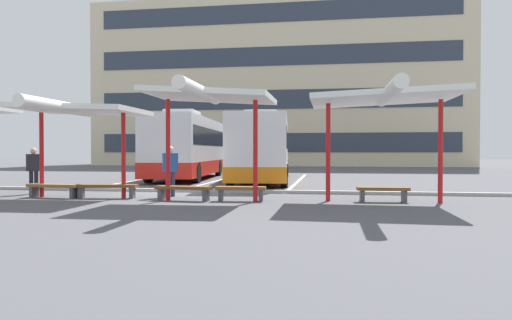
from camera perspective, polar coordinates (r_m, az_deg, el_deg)
ground_plane at (r=17.63m, az=-10.42°, el=-3.95°), size 160.00×160.00×0.00m
terminal_building at (r=54.25m, az=2.79°, el=8.80°), size 39.90×10.98×20.42m
coach_bus_0 at (r=26.54m, az=-8.22°, el=1.43°), size 3.43×10.30×3.68m
coach_bus_1 at (r=24.53m, az=0.86°, el=1.25°), size 3.56×12.34×3.48m
lane_stripe_0 at (r=25.98m, az=-13.77°, el=-2.35°), size 0.16×14.00×0.01m
lane_stripe_1 at (r=24.67m, az=-4.73°, el=-2.50°), size 0.16×14.00×0.01m
lane_stripe_2 at (r=24.02m, az=5.05°, el=-2.60°), size 0.16×14.00×0.01m
waiting_shelter_1 at (r=16.48m, az=-20.72°, el=5.53°), size 3.92×4.63×3.07m
bench_1 at (r=17.00m, az=-23.17°, el=-3.06°), size 1.90×0.63×0.45m
bench_2 at (r=16.23m, az=-17.54°, el=-3.20°), size 2.03×0.65×0.45m
waiting_shelter_2 at (r=14.39m, az=-5.71°, el=7.47°), size 3.76×4.56×3.42m
bench_3 at (r=14.91m, az=-8.73°, el=-3.56°), size 1.82×0.60×0.45m
bench_4 at (r=14.57m, az=-1.83°, el=-3.68°), size 1.57×0.53×0.45m
waiting_shelter_3 at (r=14.54m, az=15.23°, el=7.11°), size 4.29×5.33×3.32m
bench_5 at (r=14.82m, az=15.05°, el=-3.63°), size 1.57×0.51×0.45m
platform_kerb at (r=18.15m, az=-9.83°, el=-3.62°), size 44.00×0.24×0.12m
waiting_passenger_0 at (r=18.82m, az=-25.21°, el=-0.80°), size 0.50×0.49×1.66m
waiting_passenger_1 at (r=16.25m, az=-10.29°, el=-0.89°), size 0.54×0.44×1.70m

